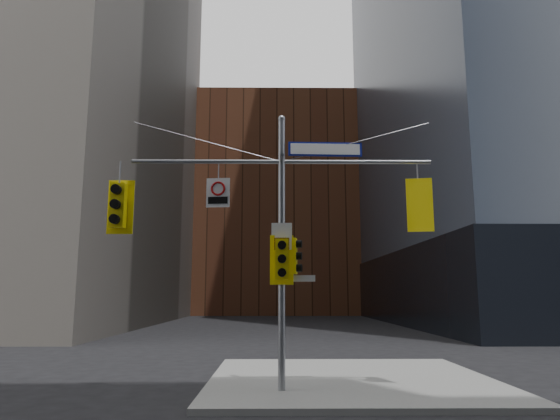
{
  "coord_description": "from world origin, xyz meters",
  "views": [
    {
      "loc": [
        -0.16,
        -10.93,
        2.51
      ],
      "look_at": [
        -0.04,
        2.0,
        4.69
      ],
      "focal_mm": 32.0,
      "sensor_mm": 36.0,
      "label": 1
    }
  ],
  "objects_px": {
    "signal_assembly": "(282,220)",
    "traffic_light_west_arm": "(118,206)",
    "traffic_light_east_arm": "(419,206)",
    "street_sign_blade": "(325,149)",
    "traffic_light_pole_side": "(294,256)",
    "traffic_light_pole_front": "(282,259)",
    "regulatory_sign_arm": "(218,192)"
  },
  "relations": [
    {
      "from": "signal_assembly",
      "to": "traffic_light_west_arm",
      "type": "xyz_separation_m",
      "value": [
        -4.3,
        0.01,
        0.38
      ]
    },
    {
      "from": "traffic_light_east_arm",
      "to": "street_sign_blade",
      "type": "height_order",
      "value": "street_sign_blade"
    },
    {
      "from": "signal_assembly",
      "to": "traffic_light_pole_side",
      "type": "relative_size",
      "value": 8.63
    },
    {
      "from": "traffic_light_pole_side",
      "to": "traffic_light_pole_front",
      "type": "height_order",
      "value": "traffic_light_pole_front"
    },
    {
      "from": "traffic_light_west_arm",
      "to": "traffic_light_pole_side",
      "type": "distance_m",
      "value": 4.8
    },
    {
      "from": "traffic_light_pole_side",
      "to": "regulatory_sign_arm",
      "type": "xyz_separation_m",
      "value": [
        -2.0,
        -0.02,
        1.7
      ]
    },
    {
      "from": "traffic_light_pole_front",
      "to": "traffic_light_east_arm",
      "type": "bearing_deg",
      "value": 3.9
    },
    {
      "from": "signal_assembly",
      "to": "street_sign_blade",
      "type": "relative_size",
      "value": 4.02
    },
    {
      "from": "traffic_light_west_arm",
      "to": "traffic_light_east_arm",
      "type": "xyz_separation_m",
      "value": [
        7.93,
        -0.01,
        -0.0
      ]
    },
    {
      "from": "signal_assembly",
      "to": "traffic_light_pole_side",
      "type": "distance_m",
      "value": 0.99
    },
    {
      "from": "traffic_light_east_arm",
      "to": "regulatory_sign_arm",
      "type": "xyz_separation_m",
      "value": [
        -5.31,
        -0.02,
        0.38
      ]
    },
    {
      "from": "traffic_light_pole_side",
      "to": "street_sign_blade",
      "type": "bearing_deg",
      "value": -78.82
    },
    {
      "from": "traffic_light_west_arm",
      "to": "signal_assembly",
      "type": "bearing_deg",
      "value": 1.29
    },
    {
      "from": "traffic_light_east_arm",
      "to": "street_sign_blade",
      "type": "xyz_separation_m",
      "value": [
        -2.46,
        0.0,
        1.55
      ]
    },
    {
      "from": "traffic_light_west_arm",
      "to": "traffic_light_east_arm",
      "type": "relative_size",
      "value": 1.03
    },
    {
      "from": "signal_assembly",
      "to": "regulatory_sign_arm",
      "type": "height_order",
      "value": "signal_assembly"
    },
    {
      "from": "signal_assembly",
      "to": "street_sign_blade",
      "type": "bearing_deg",
      "value": 0.17
    },
    {
      "from": "traffic_light_west_arm",
      "to": "street_sign_blade",
      "type": "height_order",
      "value": "street_sign_blade"
    },
    {
      "from": "traffic_light_west_arm",
      "to": "regulatory_sign_arm",
      "type": "height_order",
      "value": "regulatory_sign_arm"
    },
    {
      "from": "signal_assembly",
      "to": "traffic_light_east_arm",
      "type": "bearing_deg",
      "value": 0.01
    },
    {
      "from": "traffic_light_pole_side",
      "to": "signal_assembly",
      "type": "bearing_deg",
      "value": 100.86
    },
    {
      "from": "street_sign_blade",
      "to": "traffic_light_pole_front",
      "type": "bearing_deg",
      "value": -169.36
    },
    {
      "from": "traffic_light_west_arm",
      "to": "traffic_light_pole_front",
      "type": "height_order",
      "value": "traffic_light_west_arm"
    },
    {
      "from": "traffic_light_pole_side",
      "to": "traffic_light_pole_front",
      "type": "distance_m",
      "value": 0.43
    },
    {
      "from": "traffic_light_east_arm",
      "to": "traffic_light_pole_front",
      "type": "relative_size",
      "value": 1.11
    },
    {
      "from": "traffic_light_west_arm",
      "to": "street_sign_blade",
      "type": "xyz_separation_m",
      "value": [
        5.47,
        -0.01,
        1.55
      ]
    },
    {
      "from": "traffic_light_pole_front",
      "to": "street_sign_blade",
      "type": "relative_size",
      "value": 0.64
    },
    {
      "from": "traffic_light_pole_front",
      "to": "regulatory_sign_arm",
      "type": "relative_size",
      "value": 1.62
    },
    {
      "from": "traffic_light_pole_front",
      "to": "signal_assembly",
      "type": "bearing_deg",
      "value": 89.68
    },
    {
      "from": "signal_assembly",
      "to": "regulatory_sign_arm",
      "type": "distance_m",
      "value": 1.84
    },
    {
      "from": "traffic_light_east_arm",
      "to": "traffic_light_pole_front",
      "type": "xyz_separation_m",
      "value": [
        -3.63,
        -0.27,
        -1.42
      ]
    },
    {
      "from": "signal_assembly",
      "to": "traffic_light_west_arm",
      "type": "distance_m",
      "value": 4.32
    }
  ]
}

